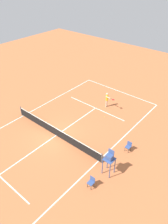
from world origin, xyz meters
TOP-DOWN VIEW (x-y plane):
  - ground_plane at (0.00, 0.00)m, footprint 60.00×60.00m
  - court_lines at (0.00, 0.00)m, footprint 10.52×23.26m
  - tennis_net at (0.00, 0.00)m, footprint 11.12×0.10m
  - player_serving at (-0.83, -7.45)m, footprint 1.31×0.63m
  - tennis_ball at (-1.86, -5.59)m, footprint 0.07×0.07m
  - umpire_chair at (-6.55, 0.51)m, footprint 0.80×0.80m
  - courtside_chair_near at (-6.31, 2.41)m, footprint 0.44×0.46m
  - courtside_chair_mid at (-6.47, -2.72)m, footprint 0.44×0.46m

SIDE VIEW (x-z plane):
  - ground_plane at x=0.00m, z-range 0.00..0.00m
  - court_lines at x=0.00m, z-range 0.00..0.01m
  - tennis_ball at x=-1.86m, z-range 0.00..0.07m
  - tennis_net at x=0.00m, z-range -0.04..1.03m
  - courtside_chair_near at x=-6.31m, z-range 0.06..1.01m
  - courtside_chair_mid at x=-6.47m, z-range 0.06..1.01m
  - player_serving at x=-0.83m, z-range 0.18..2.01m
  - umpire_chair at x=-6.55m, z-range 0.40..2.81m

